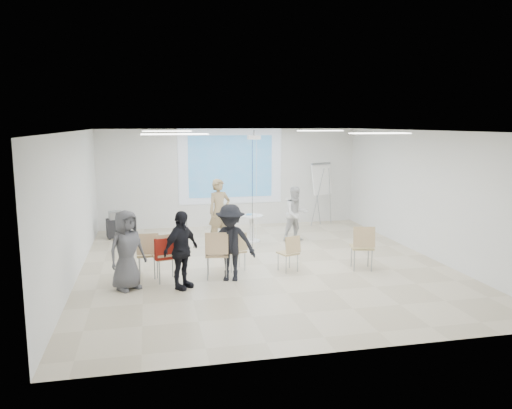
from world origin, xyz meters
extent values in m
cube|color=beige|center=(0.00, 0.00, -0.05)|extent=(8.00, 9.00, 0.10)
cube|color=white|center=(0.00, 0.00, 3.05)|extent=(8.00, 9.00, 0.10)
cube|color=silver|center=(0.00, 4.55, 1.50)|extent=(8.00, 0.10, 3.00)
cube|color=silver|center=(-4.05, 0.00, 1.50)|extent=(0.10, 9.00, 3.00)
cube|color=silver|center=(4.05, 0.00, 1.50)|extent=(0.10, 9.00, 3.00)
cube|color=silver|center=(0.00, 4.49, 1.85)|extent=(3.20, 0.01, 2.30)
cube|color=#3782BB|center=(0.00, 4.47, 1.85)|extent=(2.60, 0.01, 1.90)
cylinder|color=white|center=(0.18, 2.17, 0.03)|extent=(0.58, 0.58, 0.05)
cylinder|color=white|center=(0.18, 2.17, 0.35)|extent=(0.16, 0.16, 0.66)
cylinder|color=silver|center=(0.18, 2.17, 0.71)|extent=(0.79, 0.79, 0.04)
cube|color=silver|center=(0.22, 2.13, 0.73)|extent=(0.22, 0.17, 0.01)
cube|color=#4191C5|center=(0.13, 2.26, 0.74)|extent=(0.21, 0.24, 0.02)
imported|color=tan|center=(-0.70, 2.12, 0.98)|extent=(0.84, 0.70, 1.97)
imported|color=silver|center=(1.39, 2.06, 0.82)|extent=(0.90, 0.78, 1.64)
cube|color=silver|center=(-0.52, 2.37, 1.30)|extent=(0.08, 0.12, 0.04)
cube|color=silver|center=(1.21, 2.31, 1.11)|extent=(0.06, 0.12, 0.04)
cube|color=tan|center=(-2.55, -0.36, 0.48)|extent=(0.45, 0.45, 0.04)
cube|color=tan|center=(-2.55, -0.57, 0.75)|extent=(0.45, 0.09, 0.43)
cylinder|color=gray|center=(-2.73, -0.54, 0.23)|extent=(0.02, 0.02, 0.47)
cylinder|color=#92959A|center=(-2.37, -0.54, 0.23)|extent=(0.02, 0.02, 0.47)
cylinder|color=gray|center=(-2.73, -0.18, 0.23)|extent=(0.02, 0.02, 0.47)
cylinder|color=gray|center=(-2.37, -0.18, 0.23)|extent=(0.02, 0.02, 0.47)
cube|color=tan|center=(-2.20, -0.73, 0.50)|extent=(0.57, 0.57, 0.04)
cube|color=tan|center=(-2.15, -0.94, 0.78)|extent=(0.48, 0.20, 0.45)
cylinder|color=gray|center=(-2.34, -0.96, 0.25)|extent=(0.03, 0.03, 0.49)
cylinder|color=gray|center=(-1.97, -0.87, 0.25)|extent=(0.03, 0.03, 0.49)
cylinder|color=gray|center=(-2.43, -0.59, 0.25)|extent=(0.03, 0.03, 0.49)
cylinder|color=gray|center=(-2.06, -0.50, 0.25)|extent=(0.03, 0.03, 0.49)
cube|color=tan|center=(-1.16, -0.75, 0.50)|extent=(0.53, 0.53, 0.04)
cube|color=tan|center=(-1.20, -0.97, 0.78)|extent=(0.48, 0.16, 0.44)
cylinder|color=#919399|center=(-1.38, -0.91, 0.24)|extent=(0.03, 0.03, 0.49)
cylinder|color=gray|center=(-1.00, -0.96, 0.24)|extent=(0.03, 0.03, 0.49)
cylinder|color=#919499|center=(-1.32, -0.53, 0.24)|extent=(0.03, 0.03, 0.49)
cylinder|color=gray|center=(-0.95, -0.59, 0.24)|extent=(0.03, 0.03, 0.49)
cube|color=tan|center=(-0.70, -0.28, 0.43)|extent=(0.48, 0.48, 0.04)
cube|color=tan|center=(-0.66, -0.47, 0.66)|extent=(0.41, 0.17, 0.38)
cylinder|color=#92969A|center=(-0.82, -0.48, 0.21)|extent=(0.02, 0.02, 0.42)
cylinder|color=#92949A|center=(-0.51, -0.41, 0.21)|extent=(0.02, 0.02, 0.42)
cylinder|color=gray|center=(-0.89, -0.16, 0.21)|extent=(0.02, 0.02, 0.42)
cylinder|color=gray|center=(-0.58, -0.09, 0.21)|extent=(0.02, 0.02, 0.42)
cube|color=tan|center=(0.40, -0.61, 0.40)|extent=(0.48, 0.48, 0.04)
cube|color=tan|center=(0.46, -0.77, 0.62)|extent=(0.38, 0.20, 0.36)
cylinder|color=#95989D|center=(0.31, -0.80, 0.20)|extent=(0.02, 0.02, 0.39)
cylinder|color=gray|center=(0.59, -0.70, 0.20)|extent=(0.02, 0.02, 0.39)
cylinder|color=gray|center=(0.21, -0.52, 0.20)|extent=(0.02, 0.02, 0.39)
cylinder|color=gray|center=(0.49, -0.41, 0.20)|extent=(0.02, 0.02, 0.39)
cube|color=tan|center=(2.01, -0.82, 0.50)|extent=(0.56, 0.56, 0.04)
cube|color=tan|center=(1.96, -1.03, 0.77)|extent=(0.47, 0.20, 0.44)
cylinder|color=gray|center=(1.79, -0.95, 0.24)|extent=(0.03, 0.03, 0.48)
cylinder|color=gray|center=(2.15, -1.04, 0.24)|extent=(0.03, 0.03, 0.48)
cylinder|color=#93969B|center=(1.87, -0.59, 0.24)|extent=(0.03, 0.03, 0.48)
cylinder|color=gray|center=(2.24, -0.68, 0.24)|extent=(0.03, 0.03, 0.48)
cube|color=maroon|center=(-2.20, -0.95, 0.72)|extent=(0.46, 0.20, 0.43)
imported|color=black|center=(-1.16, -0.73, 0.54)|extent=(0.40, 0.32, 0.03)
imported|color=black|center=(-1.92, -1.28, 0.87)|extent=(1.15, 1.14, 1.75)
imported|color=black|center=(-0.91, -0.97, 0.89)|extent=(1.28, 0.94, 1.77)
imported|color=#55555A|center=(-2.94, -1.10, 0.87)|extent=(1.01, 0.94, 1.73)
cylinder|color=#96989E|center=(2.57, 3.73, 0.91)|extent=(0.39, 0.10, 1.80)
cylinder|color=#909398|center=(3.04, 3.91, 0.91)|extent=(0.26, 0.32, 1.80)
cylinder|color=gray|center=(2.69, 4.12, 0.91)|extent=(0.17, 0.39, 1.79)
cube|color=white|center=(2.76, 3.93, 1.47)|extent=(0.74, 0.45, 1.00)
cube|color=gray|center=(2.75, 3.97, 1.93)|extent=(0.70, 0.32, 0.07)
cube|color=black|center=(-3.42, 3.47, 0.28)|extent=(0.57, 0.49, 0.50)
cube|color=gray|center=(-3.42, 3.47, 0.64)|extent=(0.40, 0.36, 0.22)
cylinder|color=black|center=(-3.59, 3.28, 0.03)|extent=(0.07, 0.07, 0.06)
cylinder|color=black|center=(-3.19, 3.35, 0.03)|extent=(0.07, 0.07, 0.06)
cylinder|color=black|center=(-3.64, 3.58, 0.03)|extent=(0.07, 0.07, 0.06)
cylinder|color=black|center=(-3.25, 3.65, 0.03)|extent=(0.07, 0.07, 0.06)
cube|color=white|center=(0.10, 1.50, 2.82)|extent=(0.30, 0.25, 0.10)
cylinder|color=gray|center=(0.10, 1.50, 2.93)|extent=(0.04, 0.04, 0.14)
cylinder|color=black|center=(0.04, 1.42, 1.39)|extent=(0.01, 0.01, 2.77)
cylinder|color=white|center=(0.14, 1.40, 1.39)|extent=(0.01, 0.01, 2.77)
cube|color=white|center=(-2.00, 2.00, 2.97)|extent=(1.20, 0.30, 0.02)
cube|color=white|center=(2.00, 2.00, 2.97)|extent=(1.20, 0.30, 0.02)
cube|color=white|center=(-2.00, -1.50, 2.97)|extent=(1.20, 0.30, 0.02)
cube|color=white|center=(2.00, -1.50, 2.97)|extent=(1.20, 0.30, 0.02)
camera|label=1|loc=(-2.49, -10.66, 3.17)|focal=35.00mm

